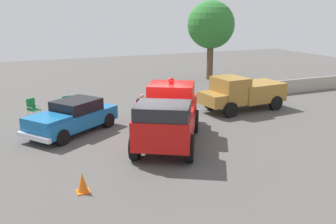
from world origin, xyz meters
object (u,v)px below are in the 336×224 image
at_px(lawn_chair_spare, 32,107).
at_px(parked_pickup, 243,92).
at_px(vintage_fire_truck, 169,115).
at_px(oak_tree_right, 211,25).
at_px(classic_hot_rod, 72,117).
at_px(lawn_chair_near_truck, 142,108).
at_px(spectator_seated, 143,106).
at_px(lawn_chair_by_car, 68,104).
at_px(traffic_cone, 83,183).

bearing_deg(lawn_chair_spare, parked_pickup, -14.91).
xyz_separation_m(vintage_fire_truck, oak_tree_right, (8.95, 12.38, 3.03)).
bearing_deg(vintage_fire_truck, classic_hot_rod, 140.37).
bearing_deg(lawn_chair_near_truck, parked_pickup, -5.46).
bearing_deg(oak_tree_right, parked_pickup, -108.75).
bearing_deg(oak_tree_right, vintage_fire_truck, -125.88).
distance_m(lawn_chair_near_truck, oak_tree_right, 12.84).
height_order(lawn_chair_spare, oak_tree_right, oak_tree_right).
bearing_deg(spectator_seated, vintage_fire_truck, -93.00).
relative_size(lawn_chair_near_truck, lawn_chair_spare, 1.00).
distance_m(lawn_chair_by_car, traffic_cone, 9.10).
xyz_separation_m(lawn_chair_near_truck, oak_tree_right, (8.81, 8.60, 3.63)).
distance_m(lawn_chair_by_car, oak_tree_right, 14.21).
distance_m(oak_tree_right, traffic_cone, 20.67).
bearing_deg(lawn_chair_spare, lawn_chair_near_truck, -24.60).
bearing_deg(spectator_seated, lawn_chair_spare, 154.46).
relative_size(lawn_chair_by_car, oak_tree_right, 0.17).
relative_size(vintage_fire_truck, classic_hot_rod, 1.35).
bearing_deg(oak_tree_right, traffic_cone, -130.37).
relative_size(lawn_chair_by_car, spectator_seated, 0.79).
xyz_separation_m(parked_pickup, lawn_chair_near_truck, (-5.70, 0.54, -0.40)).
bearing_deg(lawn_chair_spare, classic_hot_rod, -65.73).
xyz_separation_m(vintage_fire_truck, lawn_chair_by_car, (-3.19, 5.95, -0.61)).
distance_m(lawn_chair_spare, spectator_seated, 5.68).
xyz_separation_m(lawn_chair_by_car, lawn_chair_spare, (-1.75, 0.15, 0.00)).
distance_m(vintage_fire_truck, lawn_chair_near_truck, 3.83).
relative_size(parked_pickup, lawn_chair_by_car, 4.83).
distance_m(classic_hot_rod, traffic_cone, 6.03).
bearing_deg(oak_tree_right, lawn_chair_by_car, -152.10).
bearing_deg(lawn_chair_near_truck, vintage_fire_truck, -92.21).
bearing_deg(lawn_chair_spare, oak_tree_right, 24.32).
distance_m(lawn_chair_near_truck, spectator_seated, 0.17).
bearing_deg(spectator_seated, oak_tree_right, 44.89).
bearing_deg(vintage_fire_truck, traffic_cone, -143.68).
bearing_deg(lawn_chair_by_car, spectator_seated, -34.26).
bearing_deg(lawn_chair_spare, traffic_cone, -85.39).
relative_size(vintage_fire_truck, parked_pickup, 1.26).
bearing_deg(lawn_chair_near_truck, spectator_seated, -69.91).
height_order(classic_hot_rod, oak_tree_right, oak_tree_right).
distance_m(vintage_fire_truck, classic_hot_rod, 4.55).
xyz_separation_m(vintage_fire_truck, spectator_seated, (0.19, 3.65, -0.50)).
bearing_deg(lawn_chair_near_truck, traffic_cone, -122.33).
height_order(lawn_chair_near_truck, oak_tree_right, oak_tree_right).
height_order(classic_hot_rod, parked_pickup, parked_pickup).
bearing_deg(lawn_chair_spare, spectator_seated, -25.54).
bearing_deg(lawn_chair_by_car, traffic_cone, -96.37).
distance_m(vintage_fire_truck, spectator_seated, 3.69).
bearing_deg(lawn_chair_by_car, oak_tree_right, 27.90).
bearing_deg(vintage_fire_truck, spectator_seated, 87.00).
bearing_deg(classic_hot_rod, lawn_chair_near_truck, 13.71).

